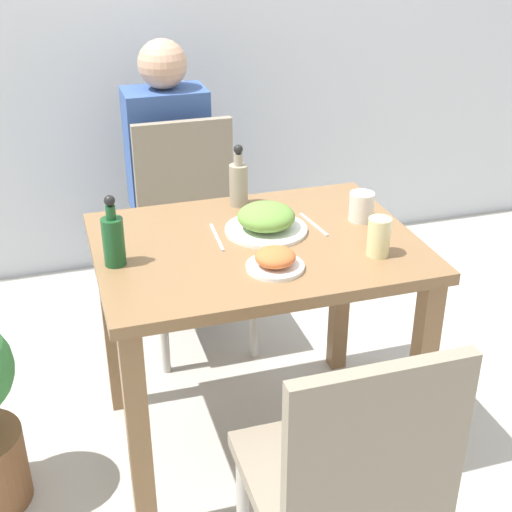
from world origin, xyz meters
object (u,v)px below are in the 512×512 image
Objects in this scene: sauce_bottle at (239,182)px; side_plate at (276,260)px; drink_cup at (361,207)px; person_figure at (169,179)px; chair_far at (192,223)px; condiment_bottle at (113,238)px; juice_glass at (379,237)px; chair_near at (349,479)px; food_plate at (266,220)px.

side_plate is at bearing -92.88° from sauce_bottle.
person_figure reaches higher than drink_cup.
chair_far is 0.33m from person_figure.
sauce_bottle is 0.54m from condiment_bottle.
juice_glass reaches higher than side_plate.
sauce_bottle is (0.03, 1.03, 0.33)m from chair_near.
chair_far is 7.78× the size of juice_glass.
drink_cup is 0.44× the size of condiment_bottle.
juice_glass is at bearing -1.11° from side_plate.
person_figure reaches higher than side_plate.
drink_cup is (0.37, 0.79, 0.30)m from chair_near.
condiment_bottle reaches higher than juice_glass.
drink_cup is at bearing -34.61° from sauce_bottle.
chair_far reaches higher than drink_cup.
sauce_bottle reaches higher than chair_far.
food_plate is 0.48m from condiment_bottle.
person_figure is at bearing 72.01° from condiment_bottle.
condiment_bottle is at bearing 167.43° from juice_glass.
side_plate is 0.31m from juice_glass.
food_plate is 1.55× the size of side_plate.
drink_cup is at bearing -115.02° from chair_near.
chair_far reaches higher than juice_glass.
food_plate is 2.75× the size of drink_cup.
chair_near is 0.71m from juice_glass.
chair_far is 5.45× the size of side_plate.
drink_cup is at bearing 76.97° from juice_glass.
chair_far is at bearing -85.01° from person_figure.
chair_far is at bearing -88.38° from chair_near.
chair_near is 5.45× the size of side_plate.
condiment_bottle is 0.18× the size of person_figure.
drink_cup is at bearing -1.34° from food_plate.
side_plate is 1.77× the size of drink_cup.
chair_far is 1.02m from juice_glass.
juice_glass is (0.26, -0.24, 0.02)m from food_plate.
chair_near is at bearing -115.02° from drink_cup.
person_figure reaches higher than chair_far.
person_figure is (-0.10, 0.76, -0.25)m from sauce_bottle.
drink_cup is at bearing -58.52° from chair_far.
chair_near is 3.51× the size of food_plate.
sauce_bottle is 0.80m from person_figure.
food_plate is 0.24m from side_plate.
drink_cup is (0.36, 0.23, 0.02)m from side_plate.
person_figure is at bearing 93.67° from side_plate.
juice_glass is 0.75m from condiment_bottle.
chair_far is 4.27× the size of sauce_bottle.
food_plate is at bearing -82.75° from person_figure.
juice_glass is at bearing -43.27° from food_plate.
side_plate is at bearing -90.93° from chair_near.
chair_near is at bearing -87.78° from person_figure.
condiment_bottle is at bearing 159.69° from side_plate.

